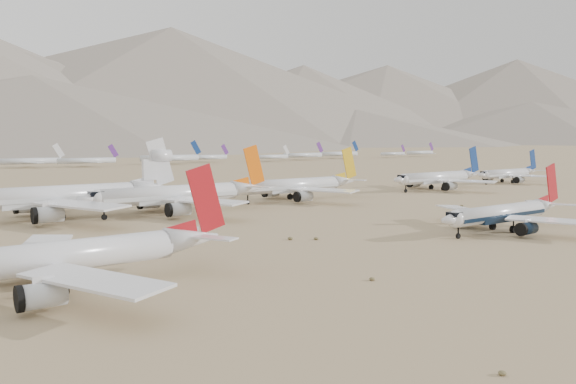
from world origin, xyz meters
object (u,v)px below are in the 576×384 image
(row2_navy_widebody, at_px, (439,178))
(row2_white_trijet, at_px, (62,195))
(main_airliner, at_px, (505,213))
(second_airliner, at_px, (62,257))

(row2_navy_widebody, relative_size, row2_white_trijet, 0.83)
(main_airliner, xyz_separation_m, row2_navy_widebody, (66.36, 70.92, 0.79))
(row2_navy_widebody, bearing_deg, second_airliner, -157.59)
(main_airliner, bearing_deg, row2_white_trijet, 133.62)
(main_airliner, xyz_separation_m, row2_white_trijet, (-72.06, 75.63, 1.95))
(second_airliner, height_order, row2_navy_widebody, row2_navy_widebody)
(second_airliner, distance_m, row2_navy_widebody, 169.16)
(second_airliner, height_order, row2_white_trijet, row2_white_trijet)
(main_airliner, distance_m, row2_navy_widebody, 97.13)
(row2_navy_widebody, bearing_deg, row2_white_trijet, 178.05)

